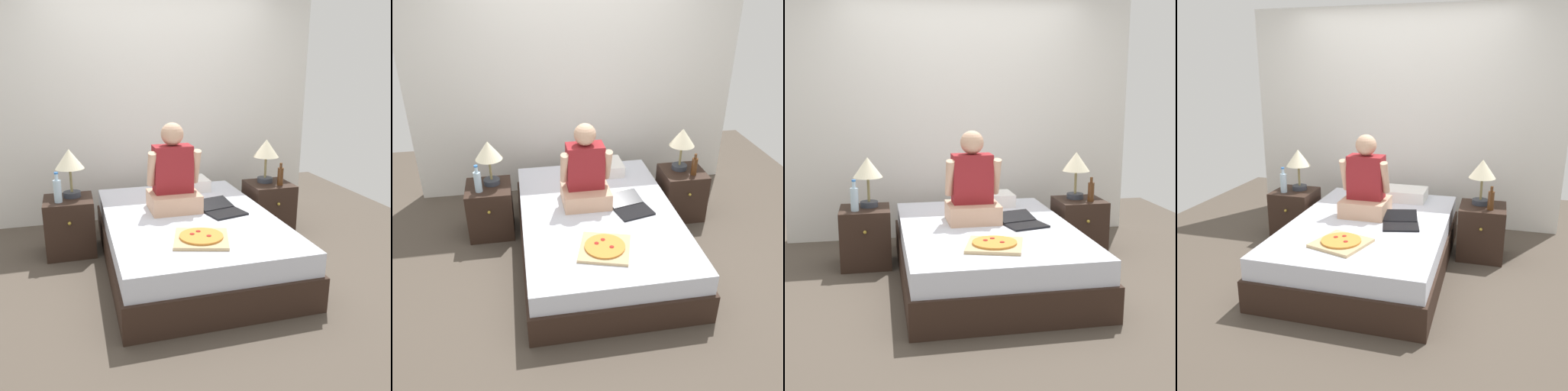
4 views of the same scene
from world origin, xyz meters
TOP-DOWN VIEW (x-y plane):
  - ground_plane at (0.00, 0.00)m, footprint 5.66×5.66m
  - wall_back at (0.00, 1.44)m, footprint 3.66×0.12m
  - bed at (0.00, 0.00)m, footprint 1.46×2.15m
  - nightstand_left at (-1.01, 0.53)m, footprint 0.44×0.47m
  - lamp_on_left_nightstand at (-0.97, 0.58)m, footprint 0.26×0.26m
  - water_bottle at (-1.09, 0.44)m, footprint 0.07×0.07m
  - nightstand_right at (1.01, 0.53)m, footprint 0.44×0.47m
  - lamp_on_right_nightstand at (0.98, 0.58)m, footprint 0.26×0.26m
  - beer_bottle at (1.08, 0.43)m, footprint 0.06×0.06m
  - pillow at (0.15, 0.80)m, footprint 0.52×0.34m
  - person_seated at (-0.09, 0.21)m, footprint 0.47×0.40m
  - laptop at (0.30, -0.00)m, footprint 0.41×0.48m
  - pizza_box at (-0.07, -0.58)m, footprint 0.50×0.50m

SIDE VIEW (x-z plane):
  - ground_plane at x=0.00m, z-range 0.00..0.00m
  - bed at x=0.00m, z-range 0.00..0.45m
  - nightstand_left at x=-1.01m, z-range 0.00..0.53m
  - nightstand_right at x=1.01m, z-range 0.00..0.53m
  - pizza_box at x=-0.07m, z-range 0.45..0.49m
  - laptop at x=0.30m, z-range 0.43..0.51m
  - pillow at x=0.15m, z-range 0.45..0.57m
  - beer_bottle at x=1.08m, z-range 0.51..0.74m
  - water_bottle at x=-1.09m, z-range 0.50..0.78m
  - person_seated at x=-0.09m, z-range 0.35..1.13m
  - lamp_on_left_nightstand at x=-0.97m, z-range 0.63..1.08m
  - lamp_on_right_nightstand at x=0.98m, z-range 0.63..1.08m
  - wall_back at x=0.00m, z-range 0.00..2.50m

